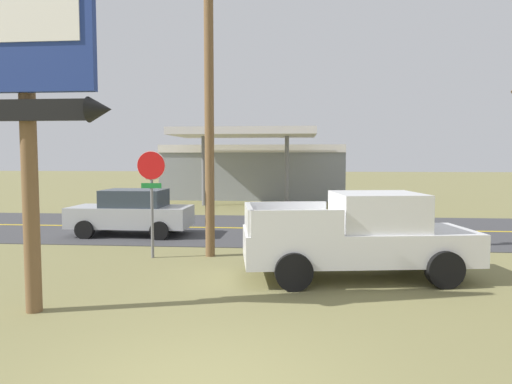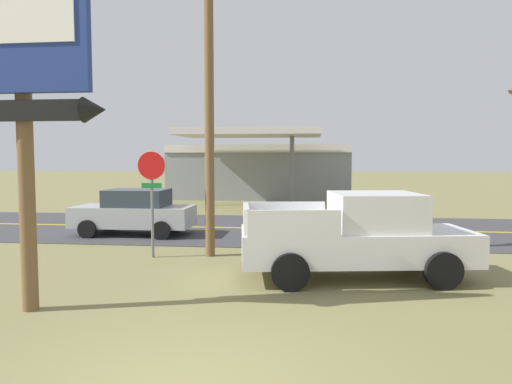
{
  "view_description": "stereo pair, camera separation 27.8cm",
  "coord_description": "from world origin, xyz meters",
  "px_view_note": "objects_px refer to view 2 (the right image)",
  "views": [
    {
      "loc": [
        1.23,
        -5.16,
        2.76
      ],
      "look_at": [
        0.0,
        8.0,
        1.8
      ],
      "focal_mm": 33.12,
      "sensor_mm": 36.0,
      "label": 1
    },
    {
      "loc": [
        1.5,
        -5.13,
        2.76
      ],
      "look_at": [
        0.0,
        8.0,
        1.8
      ],
      "focal_mm": 33.12,
      "sensor_mm": 36.0,
      "label": 2
    }
  ],
  "objects_px": {
    "car_silver_near_lane": "(135,212)",
    "gas_station": "(260,170)",
    "stop_sign": "(152,185)",
    "motel_sign": "(21,60)",
    "utility_pole": "(209,71)",
    "pickup_white_parked_on_lawn": "(358,236)"
  },
  "relations": [
    {
      "from": "gas_station",
      "to": "car_silver_near_lane",
      "type": "xyz_separation_m",
      "value": [
        -2.79,
        -16.38,
        -1.11
      ]
    },
    {
      "from": "motel_sign",
      "to": "car_silver_near_lane",
      "type": "xyz_separation_m",
      "value": [
        -1.25,
        8.39,
        -3.6
      ]
    },
    {
      "from": "stop_sign",
      "to": "car_silver_near_lane",
      "type": "height_order",
      "value": "stop_sign"
    },
    {
      "from": "gas_station",
      "to": "car_silver_near_lane",
      "type": "relative_size",
      "value": 2.86
    },
    {
      "from": "gas_station",
      "to": "pickup_white_parked_on_lawn",
      "type": "bearing_deg",
      "value": -78.16
    },
    {
      "from": "utility_pole",
      "to": "car_silver_near_lane",
      "type": "relative_size",
      "value": 2.31
    },
    {
      "from": "car_silver_near_lane",
      "to": "gas_station",
      "type": "bearing_deg",
      "value": 80.34
    },
    {
      "from": "utility_pole",
      "to": "pickup_white_parked_on_lawn",
      "type": "xyz_separation_m",
      "value": [
        3.89,
        -2.03,
        -4.18
      ]
    },
    {
      "from": "utility_pole",
      "to": "gas_station",
      "type": "height_order",
      "value": "utility_pole"
    },
    {
      "from": "utility_pole",
      "to": "pickup_white_parked_on_lawn",
      "type": "distance_m",
      "value": 6.06
    },
    {
      "from": "stop_sign",
      "to": "car_silver_near_lane",
      "type": "bearing_deg",
      "value": 117.66
    },
    {
      "from": "stop_sign",
      "to": "gas_station",
      "type": "bearing_deg",
      "value": 87.43
    },
    {
      "from": "motel_sign",
      "to": "utility_pole",
      "type": "relative_size",
      "value": 0.68
    },
    {
      "from": "pickup_white_parked_on_lawn",
      "to": "car_silver_near_lane",
      "type": "relative_size",
      "value": 1.29
    },
    {
      "from": "stop_sign",
      "to": "pickup_white_parked_on_lawn",
      "type": "xyz_separation_m",
      "value": [
        5.43,
        -1.65,
        -1.06
      ]
    },
    {
      "from": "stop_sign",
      "to": "pickup_white_parked_on_lawn",
      "type": "bearing_deg",
      "value": -16.88
    },
    {
      "from": "gas_station",
      "to": "car_silver_near_lane",
      "type": "bearing_deg",
      "value": -99.66
    },
    {
      "from": "motel_sign",
      "to": "stop_sign",
      "type": "bearing_deg",
      "value": 82.36
    },
    {
      "from": "motel_sign",
      "to": "gas_station",
      "type": "distance_m",
      "value": 24.94
    },
    {
      "from": "stop_sign",
      "to": "pickup_white_parked_on_lawn",
      "type": "height_order",
      "value": "stop_sign"
    },
    {
      "from": "stop_sign",
      "to": "gas_station",
      "type": "distance_m",
      "value": 20.01
    },
    {
      "from": "stop_sign",
      "to": "motel_sign",
      "type": "bearing_deg",
      "value": -97.64
    }
  ]
}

